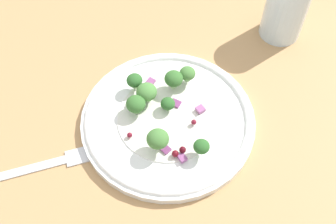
# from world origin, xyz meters

# --- Properties ---
(ground_plane) EXTENTS (1.80, 1.80, 0.02)m
(ground_plane) POSITION_xyz_m (0.00, 0.00, -0.01)
(ground_plane) COLOR tan
(plate) EXTENTS (0.24, 0.24, 0.02)m
(plate) POSITION_xyz_m (-0.02, 0.01, 0.01)
(plate) COLOR white
(plate) RESTS_ON ground_plane
(dressing_pool) EXTENTS (0.14, 0.14, 0.00)m
(dressing_pool) POSITION_xyz_m (-0.02, 0.01, 0.01)
(dressing_pool) COLOR white
(dressing_pool) RESTS_ON plate
(broccoli_floret_0) EXTENTS (0.02, 0.02, 0.02)m
(broccoli_floret_0) POSITION_xyz_m (-0.07, 0.07, 0.03)
(broccoli_floret_0) COLOR #9EC684
(broccoli_floret_0) RESTS_ON plate
(broccoli_floret_1) EXTENTS (0.03, 0.03, 0.03)m
(broccoli_floret_1) POSITION_xyz_m (-0.01, 0.06, 0.04)
(broccoli_floret_1) COLOR #9EC684
(broccoli_floret_1) RESTS_ON plate
(broccoli_floret_2) EXTENTS (0.02, 0.02, 0.02)m
(broccoli_floret_2) POSITION_xyz_m (0.03, -0.03, 0.03)
(broccoli_floret_2) COLOR #9EC684
(broccoli_floret_2) RESTS_ON plate
(broccoli_floret_3) EXTENTS (0.03, 0.03, 0.03)m
(broccoli_floret_3) POSITION_xyz_m (-0.03, -0.04, 0.03)
(broccoli_floret_3) COLOR #9EC684
(broccoli_floret_3) RESTS_ON plate
(broccoli_floret_4) EXTENTS (0.03, 0.03, 0.03)m
(broccoli_floret_4) POSITION_xyz_m (0.01, -0.01, 0.03)
(broccoli_floret_4) COLOR #8EB77A
(broccoli_floret_4) RESTS_ON plate
(broccoli_floret_5) EXTENTS (0.03, 0.03, 0.03)m
(broccoli_floret_5) POSITION_xyz_m (0.02, 0.01, 0.03)
(broccoli_floret_5) COLOR #9EC684
(broccoli_floret_5) RESTS_ON plate
(broccoli_floret_6) EXTENTS (0.02, 0.02, 0.02)m
(broccoli_floret_6) POSITION_xyz_m (-0.05, -0.05, 0.03)
(broccoli_floret_6) COLOR #8EB77A
(broccoli_floret_6) RESTS_ON plate
(broccoli_floret_7) EXTENTS (0.02, 0.02, 0.02)m
(broccoli_floret_7) POSITION_xyz_m (-0.02, 0.00, 0.03)
(broccoli_floret_7) COLOR #9EC684
(broccoli_floret_7) RESTS_ON plate
(cranberry_0) EXTENTS (0.01, 0.01, 0.01)m
(cranberry_0) POSITION_xyz_m (-0.04, 0.07, 0.02)
(cranberry_0) COLOR maroon
(cranberry_0) RESTS_ON plate
(cranberry_1) EXTENTS (0.01, 0.01, 0.01)m
(cranberry_1) POSITION_xyz_m (-0.05, 0.07, 0.02)
(cranberry_1) COLOR #4C0A14
(cranberry_1) RESTS_ON plate
(cranberry_2) EXTENTS (0.01, 0.01, 0.01)m
(cranberry_2) POSITION_xyz_m (-0.06, 0.02, 0.02)
(cranberry_2) COLOR maroon
(cranberry_2) RESTS_ON plate
(cranberry_3) EXTENTS (0.01, 0.01, 0.01)m
(cranberry_3) POSITION_xyz_m (0.03, 0.05, 0.02)
(cranberry_3) COLOR maroon
(cranberry_3) RESTS_ON plate
(onion_bit_0) EXTENTS (0.02, 0.02, 0.00)m
(onion_bit_0) POSITION_xyz_m (0.01, -0.05, 0.02)
(onion_bit_0) COLOR #934C84
(onion_bit_0) RESTS_ON plate
(onion_bit_1) EXTENTS (0.02, 0.02, 0.00)m
(onion_bit_1) POSITION_xyz_m (-0.07, 0.00, 0.02)
(onion_bit_1) COLOR #A35B93
(onion_bit_1) RESTS_ON plate
(onion_bit_2) EXTENTS (0.02, 0.02, 0.00)m
(onion_bit_2) POSITION_xyz_m (-0.02, 0.07, 0.02)
(onion_bit_2) COLOR #843D75
(onion_bit_2) RESTS_ON plate
(onion_bit_3) EXTENTS (0.01, 0.01, 0.01)m
(onion_bit_3) POSITION_xyz_m (-0.05, 0.08, 0.02)
(onion_bit_3) COLOR #934C84
(onion_bit_3) RESTS_ON plate
(onion_bit_4) EXTENTS (0.02, 0.02, 0.00)m
(onion_bit_4) POSITION_xyz_m (-0.03, -0.01, 0.01)
(onion_bit_4) COLOR #843D75
(onion_bit_4) RESTS_ON plate
(fork) EXTENTS (0.18, 0.08, 0.01)m
(fork) POSITION_xyz_m (0.15, 0.10, 0.00)
(fork) COLOR silver
(fork) RESTS_ON ground_plane
(water_glass) EXTENTS (0.07, 0.07, 0.10)m
(water_glass) POSITION_xyz_m (-0.20, -0.18, 0.05)
(water_glass) COLOR silver
(water_glass) RESTS_ON ground_plane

